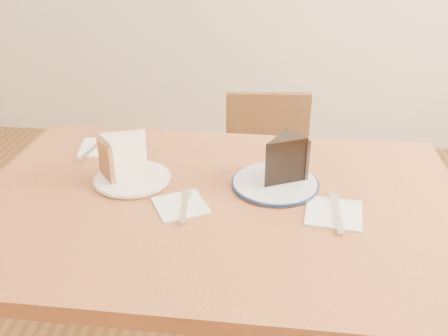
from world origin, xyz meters
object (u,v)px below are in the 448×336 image
table (218,233)px  plate_cream (133,179)px  chair_far (267,188)px  plate_navy (275,183)px  carrot_cake (127,155)px  chocolate_cake (281,162)px

table → plate_cream: (-0.23, 0.07, 0.10)m
plate_cream → chair_far: bearing=59.1°
plate_cream → plate_navy: (0.37, 0.02, 0.00)m
plate_navy → chair_far: bearing=93.3°
carrot_cake → chair_far: bearing=106.6°
plate_navy → chocolate_cake: size_ratio=1.99×
chair_far → plate_cream: size_ratio=3.98×
table → chair_far: 0.68m
chair_far → carrot_cake: (-0.35, -0.54, 0.39)m
carrot_cake → chocolate_cake: chocolate_cake is taller
plate_navy → carrot_cake: carrot_cake is taller
chocolate_cake → plate_cream: bearing=47.9°
plate_navy → carrot_cake: bearing=179.3°
plate_cream → chocolate_cake: bearing=3.5°
plate_cream → carrot_cake: 0.06m
chocolate_cake → carrot_cake: bearing=44.3°
plate_cream → table: bearing=-15.9°
chair_far → plate_cream: (-0.34, -0.57, 0.33)m
chair_far → plate_navy: (0.03, -0.55, 0.33)m
plate_cream → chocolate_cake: chocolate_cake is taller
chair_far → chocolate_cake: size_ratio=7.12×
table → plate_cream: plate_cream is taller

